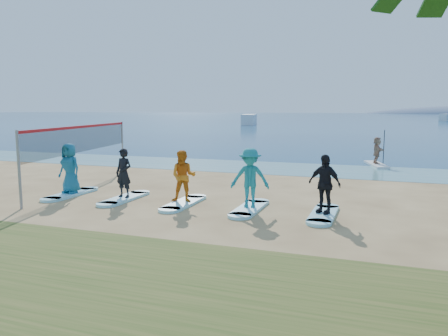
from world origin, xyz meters
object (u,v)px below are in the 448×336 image
(paddleboarder, at_px, (377,150))
(surfboard_2, at_px, (184,203))
(surfboard_4, at_px, (323,214))
(paddleboard, at_px, (376,165))
(surfboard_3, at_px, (250,208))
(student_0, at_px, (70,168))
(student_4, at_px, (324,184))
(boat_offshore_a, at_px, (249,125))
(surfboard_0, at_px, (71,194))
(student_1, at_px, (124,173))
(student_3, at_px, (250,178))
(surfboard_1, at_px, (125,198))
(volleyball_net, at_px, (83,139))
(boat_offshore_b, at_px, (446,121))
(student_2, at_px, (183,176))

(paddleboarder, xyz_separation_m, surfboard_2, (-5.89, -12.68, -0.81))
(paddleboarder, height_order, surfboard_4, paddleboarder)
(paddleboard, relative_size, surfboard_3, 1.36)
(student_0, height_order, student_4, student_0)
(boat_offshore_a, distance_m, surfboard_4, 73.72)
(surfboard_0, relative_size, surfboard_4, 1.00)
(surfboard_0, bearing_deg, student_1, 0.00)
(boat_offshore_a, height_order, student_0, student_0)
(paddleboard, distance_m, surfboard_3, 13.18)
(surfboard_0, height_order, surfboard_3, same)
(student_0, height_order, student_1, student_0)
(student_3, xyz_separation_m, student_4, (2.28, 0.00, -0.06))
(boat_offshore_a, xyz_separation_m, student_4, (23.13, -70.00, 0.96))
(student_3, bearing_deg, paddleboarder, 62.66)
(surfboard_0, bearing_deg, surfboard_3, 0.00)
(surfboard_2, bearing_deg, paddleboard, 65.09)
(paddleboarder, relative_size, student_0, 0.81)
(surfboard_3, bearing_deg, student_4, 0.00)
(paddleboarder, bearing_deg, paddleboard, 75.92)
(surfboard_0, distance_m, student_1, 2.45)
(student_4, bearing_deg, paddleboarder, 105.73)
(surfboard_1, xyz_separation_m, surfboard_3, (4.56, 0.00, 0.00))
(paddleboard, distance_m, surfboard_4, 12.75)
(paddleboarder, bearing_deg, boat_offshore_a, 9.02)
(surfboard_0, relative_size, student_4, 1.26)
(surfboard_2, relative_size, student_4, 1.26)
(surfboard_1, bearing_deg, surfboard_4, 0.00)
(boat_offshore_a, bearing_deg, surfboard_0, -90.05)
(student_1, relative_size, student_4, 0.98)
(paddleboard, bearing_deg, student_4, -110.89)
(boat_offshore_a, distance_m, surfboard_2, 72.42)
(surfboard_1, bearing_deg, volleyball_net, 147.81)
(paddleboard, distance_m, boat_offshore_b, 105.37)
(paddleboard, xyz_separation_m, paddleboarder, (0.00, 0.00, 0.80))
(student_0, relative_size, student_4, 1.04)
(volleyball_net, distance_m, surfboard_1, 4.25)
(surfboard_3, bearing_deg, student_0, 180.00)
(student_4, bearing_deg, student_2, -158.31)
(student_1, xyz_separation_m, student_3, (4.56, 0.00, 0.08))
(paddleboard, xyz_separation_m, student_1, (-8.17, -12.68, 0.88))
(boat_offshore_b, bearing_deg, student_3, -76.40)
(paddleboard, height_order, surfboard_0, paddleboard)
(student_3, relative_size, student_4, 1.06)
(student_0, xyz_separation_m, surfboard_3, (6.85, 0.00, -0.96))
(student_4, bearing_deg, surfboard_4, 0.00)
(surfboard_1, relative_size, surfboard_2, 1.00)
(paddleboarder, distance_m, surfboard_1, 15.10)
(volleyball_net, relative_size, student_0, 4.87)
(student_1, xyz_separation_m, student_2, (2.28, 0.00, 0.01))
(student_1, bearing_deg, boat_offshore_b, 85.61)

